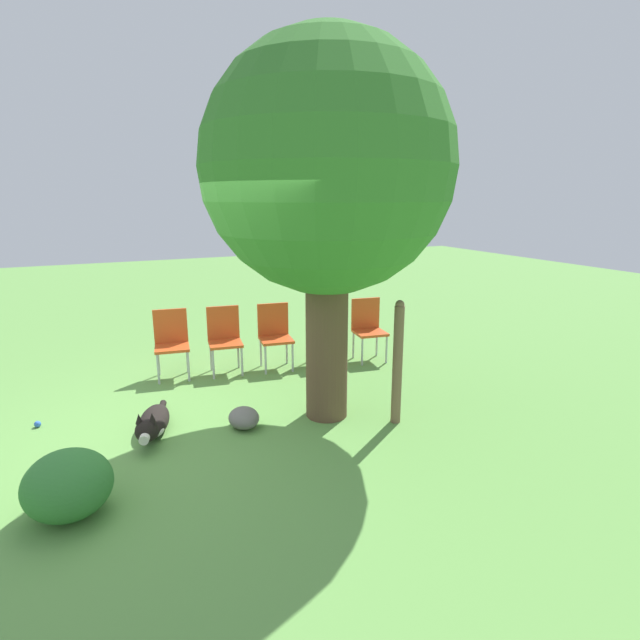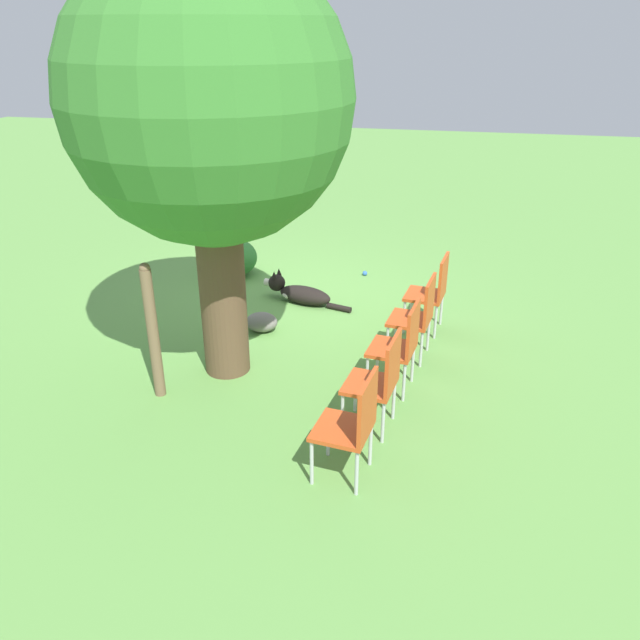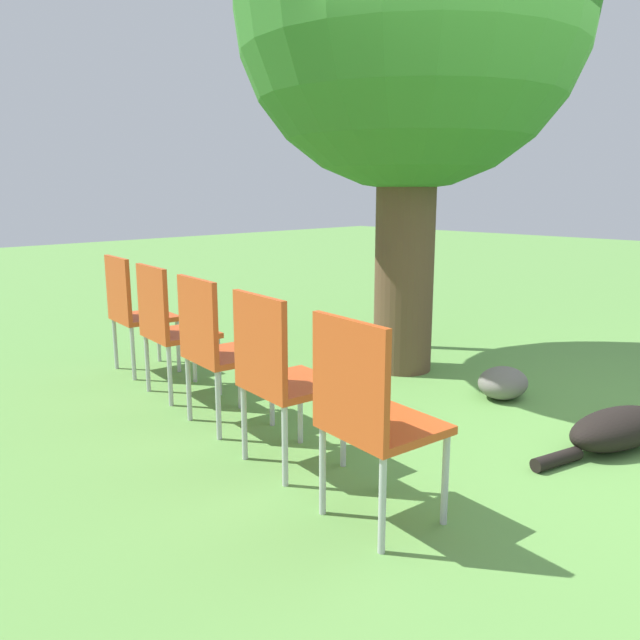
{
  "view_description": "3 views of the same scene",
  "coord_description": "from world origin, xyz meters",
  "px_view_note": "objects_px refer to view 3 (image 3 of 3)",
  "views": [
    {
      "loc": [
        4.81,
        -0.71,
        2.38
      ],
      "look_at": [
        0.06,
        1.47,
        1.08
      ],
      "focal_mm": 28.0,
      "sensor_mm": 36.0,
      "label": 1
    },
    {
      "loc": [
        -1.96,
        6.81,
        3.24
      ],
      "look_at": [
        -0.83,
        1.52,
        0.66
      ],
      "focal_mm": 35.0,
      "sensor_mm": 36.0,
      "label": 2
    },
    {
      "loc": [
        -3.7,
        -1.41,
        1.4
      ],
      "look_at": [
        -0.9,
        1.39,
        0.57
      ],
      "focal_mm": 35.0,
      "sensor_mm": 36.0,
      "label": 3
    }
  ],
  "objects_px": {
    "red_chair_2": "(215,343)",
    "red_chair_4": "(133,307)",
    "red_chair_0": "(369,410)",
    "red_chair_3": "(169,323)",
    "fence_post": "(382,272)",
    "oak_tree": "(411,15)",
    "dog": "(628,423)",
    "red_chair_1": "(278,371)"
  },
  "relations": [
    {
      "from": "fence_post",
      "to": "red_chair_3",
      "type": "distance_m",
      "value": 2.13
    },
    {
      "from": "red_chair_0",
      "to": "red_chair_3",
      "type": "bearing_deg",
      "value": 88.47
    },
    {
      "from": "dog",
      "to": "red_chair_3",
      "type": "distance_m",
      "value": 2.9
    },
    {
      "from": "red_chair_0",
      "to": "red_chair_2",
      "type": "bearing_deg",
      "value": 88.47
    },
    {
      "from": "red_chair_2",
      "to": "red_chair_4",
      "type": "xyz_separation_m",
      "value": [
        0.23,
        1.38,
        0.0
      ]
    },
    {
      "from": "oak_tree",
      "to": "red_chair_1",
      "type": "relative_size",
      "value": 4.33
    },
    {
      "from": "red_chair_4",
      "to": "oak_tree",
      "type": "bearing_deg",
      "value": -34.72
    },
    {
      "from": "oak_tree",
      "to": "red_chair_4",
      "type": "bearing_deg",
      "value": 137.45
    },
    {
      "from": "red_chair_0",
      "to": "red_chair_3",
      "type": "height_order",
      "value": "same"
    },
    {
      "from": "red_chair_1",
      "to": "red_chair_4",
      "type": "distance_m",
      "value": 2.1
    },
    {
      "from": "fence_post",
      "to": "red_chair_0",
      "type": "xyz_separation_m",
      "value": [
        -2.46,
        -1.96,
        -0.16
      ]
    },
    {
      "from": "oak_tree",
      "to": "dog",
      "type": "distance_m",
      "value": 3.1
    },
    {
      "from": "dog",
      "to": "fence_post",
      "type": "relative_size",
      "value": 0.9
    },
    {
      "from": "red_chair_3",
      "to": "red_chair_4",
      "type": "relative_size",
      "value": 1.0
    },
    {
      "from": "oak_tree",
      "to": "red_chair_1",
      "type": "height_order",
      "value": "oak_tree"
    },
    {
      "from": "red_chair_4",
      "to": "red_chair_3",
      "type": "bearing_deg",
      "value": -91.53
    },
    {
      "from": "red_chair_2",
      "to": "fence_post",
      "type": "bearing_deg",
      "value": 22.21
    },
    {
      "from": "oak_tree",
      "to": "dog",
      "type": "bearing_deg",
      "value": -99.66
    },
    {
      "from": "fence_post",
      "to": "red_chair_2",
      "type": "bearing_deg",
      "value": -165.61
    },
    {
      "from": "red_chair_1",
      "to": "red_chair_4",
      "type": "bearing_deg",
      "value": 88.47
    },
    {
      "from": "dog",
      "to": "fence_post",
      "type": "height_order",
      "value": "fence_post"
    },
    {
      "from": "fence_post",
      "to": "red_chair_3",
      "type": "bearing_deg",
      "value": 176.84
    },
    {
      "from": "fence_post",
      "to": "red_chair_4",
      "type": "distance_m",
      "value": 2.17
    },
    {
      "from": "dog",
      "to": "red_chair_0",
      "type": "distance_m",
      "value": 1.79
    },
    {
      "from": "red_chair_2",
      "to": "red_chair_4",
      "type": "height_order",
      "value": "same"
    },
    {
      "from": "red_chair_0",
      "to": "dog",
      "type": "bearing_deg",
      "value": -7.69
    },
    {
      "from": "red_chair_3",
      "to": "oak_tree",
      "type": "bearing_deg",
      "value": -15.73
    },
    {
      "from": "red_chair_0",
      "to": "fence_post",
      "type": "bearing_deg",
      "value": 46.26
    },
    {
      "from": "red_chair_0",
      "to": "red_chair_1",
      "type": "bearing_deg",
      "value": 88.47
    },
    {
      "from": "fence_post",
      "to": "red_chair_0",
      "type": "relative_size",
      "value": 1.48
    },
    {
      "from": "fence_post",
      "to": "red_chair_2",
      "type": "relative_size",
      "value": 1.48
    },
    {
      "from": "dog",
      "to": "red_chair_4",
      "type": "bearing_deg",
      "value": 126.17
    },
    {
      "from": "red_chair_2",
      "to": "red_chair_4",
      "type": "distance_m",
      "value": 1.4
    },
    {
      "from": "red_chair_1",
      "to": "red_chair_4",
      "type": "height_order",
      "value": "same"
    },
    {
      "from": "dog",
      "to": "red_chair_2",
      "type": "bearing_deg",
      "value": 143.57
    },
    {
      "from": "fence_post",
      "to": "red_chair_3",
      "type": "xyz_separation_m",
      "value": [
        -2.12,
        0.12,
        -0.16
      ]
    },
    {
      "from": "red_chair_1",
      "to": "red_chair_2",
      "type": "distance_m",
      "value": 0.7
    },
    {
      "from": "dog",
      "to": "red_chair_1",
      "type": "height_order",
      "value": "red_chair_1"
    },
    {
      "from": "dog",
      "to": "red_chair_3",
      "type": "relative_size",
      "value": 1.34
    },
    {
      "from": "oak_tree",
      "to": "red_chair_0",
      "type": "relative_size",
      "value": 4.33
    },
    {
      "from": "oak_tree",
      "to": "dog",
      "type": "relative_size",
      "value": 3.24
    },
    {
      "from": "oak_tree",
      "to": "fence_post",
      "type": "bearing_deg",
      "value": 51.87
    }
  ]
}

